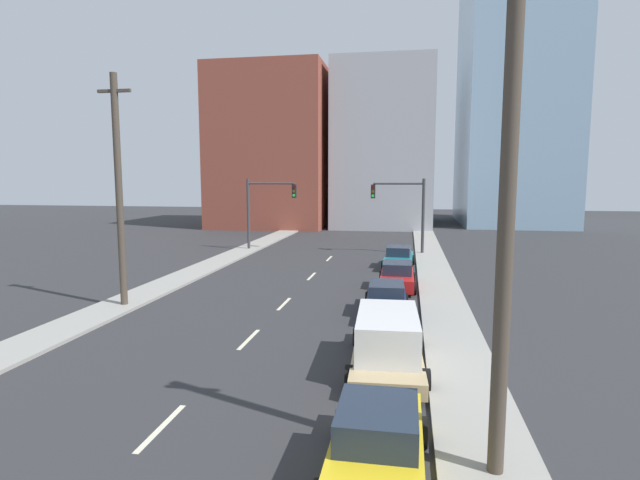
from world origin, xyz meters
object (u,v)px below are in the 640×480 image
traffic_signal_right (408,205)px  sedan_yellow (377,445)px  utility_pole_left_mid (119,190)px  sedan_red (397,276)px  traffic_signal_left (262,204)px  box_truck_tan (387,341)px  utility_pole_right_near (506,221)px  sedan_navy (386,300)px  sedan_teal (399,258)px

traffic_signal_right → sedan_yellow: traffic_signal_right is taller
utility_pole_left_mid → sedan_red: bearing=26.6°
traffic_signal_left → box_truck_tan: size_ratio=1.01×
utility_pole_left_mid → box_truck_tan: (12.55, -5.58, -4.62)m
traffic_signal_right → sedan_red: traffic_signal_right is taller
sedan_red → sedan_yellow: bearing=-90.6°
utility_pole_right_near → utility_pole_left_mid: (-14.95, 11.14, 0.28)m
traffic_signal_right → sedan_navy: bearing=-92.6°
utility_pole_left_mid → sedan_yellow: size_ratio=2.43×
traffic_signal_left → sedan_red: size_ratio=1.33×
utility_pole_right_near → sedan_yellow: 5.12m
utility_pole_left_mid → sedan_yellow: bearing=-42.6°
traffic_signal_left → sedan_teal: size_ratio=1.31×
sedan_teal → traffic_signal_right: bearing=88.3°
box_truck_tan → sedan_navy: bearing=90.1°
traffic_signal_right → utility_pole_left_mid: size_ratio=0.56×
utility_pole_left_mid → sedan_yellow: (12.59, -11.59, -4.79)m
utility_pole_left_mid → sedan_yellow: 17.77m
traffic_signal_left → sedan_red: 17.70m
utility_pole_left_mid → sedan_teal: (12.57, 12.95, -4.83)m
utility_pole_left_mid → sedan_teal: size_ratio=2.33×
utility_pole_right_near → sedan_red: utility_pole_right_near is taller
utility_pole_left_mid → sedan_navy: size_ratio=2.26×
traffic_signal_right → utility_pole_right_near: bearing=-86.5°
traffic_signal_left → utility_pole_left_mid: utility_pole_left_mid is taller
box_truck_tan → sedan_navy: (-0.30, 6.41, -0.22)m
utility_pole_right_near → sedan_yellow: utility_pole_right_near is taller
traffic_signal_right → box_truck_tan: 25.09m
traffic_signal_left → utility_pole_right_near: bearing=-65.5°
traffic_signal_left → sedan_red: traffic_signal_left is taller
utility_pole_right_near → box_truck_tan: (-2.40, 5.56, -4.34)m
utility_pole_right_near → traffic_signal_left: bearing=114.5°
sedan_navy → sedan_teal: sedan_teal is taller
utility_pole_left_mid → traffic_signal_right: bearing=55.9°
utility_pole_right_near → sedan_navy: size_ratio=2.15×
box_truck_tan → sedan_red: bearing=87.2°
box_truck_tan → sedan_red: box_truck_tan is taller
traffic_signal_left → sedan_red: (11.54, -13.01, -3.25)m
traffic_signal_left → traffic_signal_right: (12.04, 0.00, 0.00)m
sedan_teal → utility_pole_left_mid: bearing=-131.2°
box_truck_tan → sedan_teal: size_ratio=1.30×
traffic_signal_right → box_truck_tan: (-0.55, -24.90, -3.04)m
sedan_yellow → box_truck_tan: size_ratio=0.74×
utility_pole_left_mid → sedan_red: 14.90m
sedan_teal → utility_pole_right_near: bearing=-81.4°
sedan_navy → sedan_yellow: bearing=-90.4°
utility_pole_left_mid → sedan_red: utility_pole_left_mid is taller
utility_pole_left_mid → sedan_teal: bearing=45.8°
utility_pole_right_near → utility_pole_left_mid: size_ratio=0.95×
traffic_signal_right → utility_pole_right_near: 30.55m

